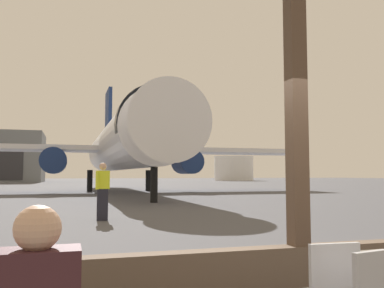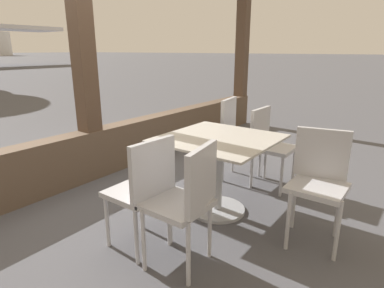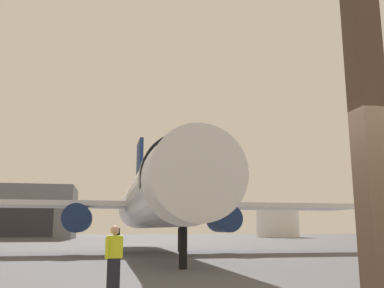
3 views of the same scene
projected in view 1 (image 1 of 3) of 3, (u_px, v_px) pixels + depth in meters
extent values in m
plane|color=#4C4C51|center=(94.00, 188.00, 42.97)|extent=(220.00, 220.00, 0.00)
cube|color=brown|center=(299.00, 270.00, 4.76)|extent=(7.47, 0.24, 0.56)
cube|color=#4C3828|center=(297.00, 132.00, 4.88)|extent=(0.20, 0.20, 3.78)
cube|color=#B2B2B7|center=(377.00, 283.00, 2.65)|extent=(0.40, 0.11, 0.41)
cube|color=#B2B2B7|center=(335.00, 272.00, 3.01)|extent=(0.40, 0.06, 0.42)
sphere|color=tan|center=(38.00, 228.00, 1.94)|extent=(0.22, 0.22, 0.22)
cylinder|color=silver|center=(122.00, 146.00, 33.18)|extent=(3.87, 28.01, 3.87)
cone|color=silver|center=(164.00, 123.00, 18.55)|extent=(3.68, 2.60, 3.68)
cylinder|color=black|center=(156.00, 125.00, 20.38)|extent=(3.95, 0.90, 3.95)
cube|color=silver|center=(9.00, 148.00, 31.10)|extent=(14.79, 4.20, 0.36)
cube|color=silver|center=(219.00, 151.00, 35.86)|extent=(14.79, 4.20, 0.36)
cylinder|color=navy|center=(54.00, 161.00, 30.60)|extent=(1.90, 3.20, 1.90)
cylinder|color=navy|center=(187.00, 162.00, 33.53)|extent=(1.90, 3.20, 1.90)
cube|color=navy|center=(108.00, 114.00, 45.45)|extent=(0.36, 4.40, 5.20)
cylinder|color=black|center=(154.00, 185.00, 20.45)|extent=(0.36, 0.36, 1.75)
cylinder|color=black|center=(90.00, 181.00, 33.57)|extent=(0.44, 0.44, 1.75)
cylinder|color=black|center=(148.00, 181.00, 34.93)|extent=(0.44, 0.44, 1.75)
cube|color=black|center=(102.00, 205.00, 12.47)|extent=(0.32, 0.20, 0.95)
cube|color=yellow|center=(103.00, 180.00, 12.53)|extent=(0.40, 0.22, 0.55)
sphere|color=tan|center=(103.00, 166.00, 12.56)|extent=(0.22, 0.22, 0.22)
cylinder|color=yellow|center=(108.00, 180.00, 12.73)|extent=(0.09, 0.09, 0.52)
cylinder|color=yellow|center=(97.00, 181.00, 12.32)|extent=(0.09, 0.09, 0.52)
cylinder|color=white|center=(234.00, 168.00, 95.72)|extent=(8.99, 8.99, 5.56)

